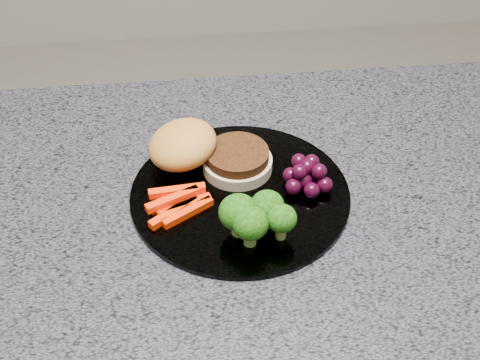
% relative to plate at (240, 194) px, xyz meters
% --- Properties ---
extents(countertop, '(1.20, 0.60, 0.04)m').
position_rel_plate_xyz_m(countertop, '(-0.06, -0.04, -0.02)').
color(countertop, '#46454F').
rests_on(countertop, island_cabinet).
extents(plate, '(0.26, 0.26, 0.01)m').
position_rel_plate_xyz_m(plate, '(0.00, 0.00, 0.00)').
color(plate, white).
rests_on(plate, countertop).
extents(burger, '(0.15, 0.10, 0.05)m').
position_rel_plate_xyz_m(burger, '(-0.04, 0.05, 0.02)').
color(burger, '#CAB28E').
rests_on(burger, plate).
extents(carrot_sticks, '(0.08, 0.06, 0.02)m').
position_rel_plate_xyz_m(carrot_sticks, '(-0.07, -0.02, 0.01)').
color(carrot_sticks, '#FF3104').
rests_on(carrot_sticks, plate).
extents(broccoli, '(0.08, 0.06, 0.05)m').
position_rel_plate_xyz_m(broccoli, '(0.01, -0.07, 0.03)').
color(broccoli, olive).
rests_on(broccoli, plate).
extents(grape_bunch, '(0.06, 0.06, 0.03)m').
position_rel_plate_xyz_m(grape_bunch, '(0.08, 0.01, 0.02)').
color(grape_bunch, black).
rests_on(grape_bunch, plate).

